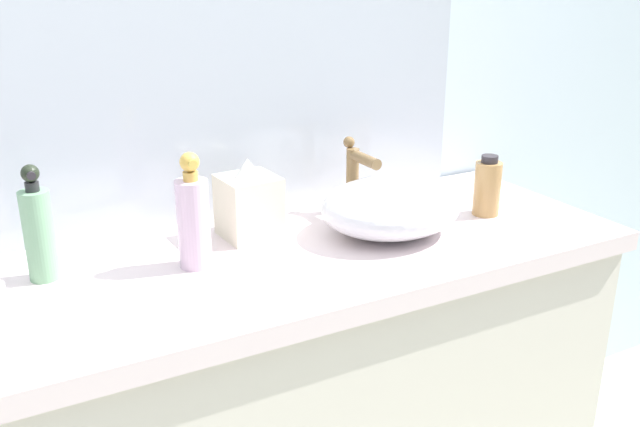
# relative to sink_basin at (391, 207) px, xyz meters

# --- Properties ---
(bathroom_wall_rear) EXTENTS (6.00, 0.06, 2.60)m
(bathroom_wall_rear) POSITION_rel_sink_basin_xyz_m (-0.48, 0.33, 0.38)
(bathroom_wall_rear) COLOR silver
(bathroom_wall_rear) RESTS_ON ground
(sink_basin) EXTENTS (0.32, 0.28, 0.12)m
(sink_basin) POSITION_rel_sink_basin_xyz_m (0.00, 0.00, 0.00)
(sink_basin) COLOR silver
(sink_basin) RESTS_ON vanity_counter
(faucet) EXTENTS (0.03, 0.14, 0.18)m
(faucet) POSITION_rel_sink_basin_xyz_m (0.00, 0.15, 0.04)
(faucet) COLOR brown
(faucet) RESTS_ON vanity_counter
(soap_dispenser) EXTENTS (0.06, 0.06, 0.23)m
(soap_dispenser) POSITION_rel_sink_basin_xyz_m (-0.72, 0.11, 0.04)
(soap_dispenser) COLOR #74A77D
(soap_dispenser) RESTS_ON vanity_counter
(perfume_bottle) EXTENTS (0.07, 0.07, 0.24)m
(perfume_bottle) POSITION_rel_sink_basin_xyz_m (-0.45, 0.03, 0.04)
(perfume_bottle) COLOR silver
(perfume_bottle) RESTS_ON vanity_counter
(spray_can) EXTENTS (0.06, 0.06, 0.15)m
(spray_can) POSITION_rel_sink_basin_xyz_m (0.27, -0.01, 0.01)
(spray_can) COLOR #B0844B
(spray_can) RESTS_ON vanity_counter
(tissue_box) EXTENTS (0.13, 0.13, 0.18)m
(tissue_box) POSITION_rel_sink_basin_xyz_m (-0.29, 0.13, 0.02)
(tissue_box) COLOR beige
(tissue_box) RESTS_ON vanity_counter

